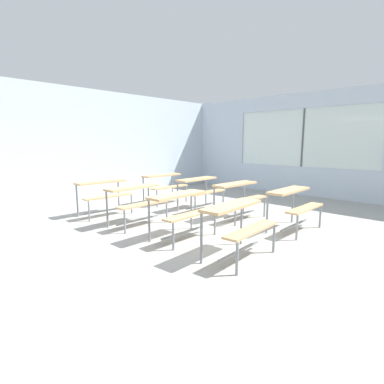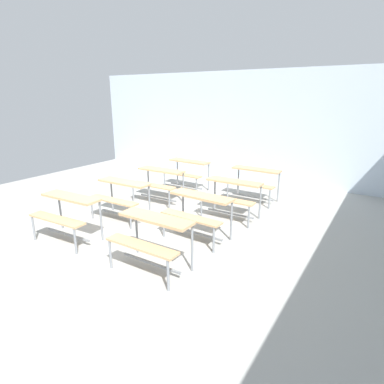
# 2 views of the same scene
# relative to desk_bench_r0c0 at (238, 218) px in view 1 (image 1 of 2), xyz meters

# --- Properties ---
(ground) EXTENTS (10.00, 9.00, 0.05)m
(ground) POSITION_rel_desk_bench_r0c0_xyz_m (0.47, 1.02, -0.59)
(ground) COLOR #9E9E99
(wall_back) EXTENTS (10.00, 0.12, 3.00)m
(wall_back) POSITION_rel_desk_bench_r0c0_xyz_m (0.47, 5.52, 0.94)
(wall_back) COLOR silver
(wall_back) RESTS_ON ground
(wall_right) EXTENTS (0.12, 9.00, 3.00)m
(wall_right) POSITION_rel_desk_bench_r0c0_xyz_m (5.47, 0.89, 0.88)
(wall_right) COLOR silver
(wall_right) RESTS_ON ground
(desk_bench_r0c0) EXTENTS (1.13, 0.65, 0.74)m
(desk_bench_r0c0) POSITION_rel_desk_bench_r0c0_xyz_m (0.00, 0.00, 0.00)
(desk_bench_r0c0) COLOR tan
(desk_bench_r0c0) RESTS_ON ground
(desk_bench_r0c1) EXTENTS (1.10, 0.59, 0.74)m
(desk_bench_r0c1) POSITION_rel_desk_bench_r0c0_xyz_m (1.77, 0.02, 0.00)
(desk_bench_r0c1) COLOR tan
(desk_bench_r0c1) RESTS_ON ground
(desk_bench_r1c0) EXTENTS (1.11, 0.61, 0.74)m
(desk_bench_r1c0) POSITION_rel_desk_bench_r0c0_xyz_m (0.06, 1.16, 0.00)
(desk_bench_r1c0) COLOR tan
(desk_bench_r1c0) RESTS_ON ground
(desk_bench_r1c1) EXTENTS (1.13, 0.64, 0.74)m
(desk_bench_r1c1) POSITION_rel_desk_bench_r0c0_xyz_m (1.78, 1.22, 0.00)
(desk_bench_r1c1) COLOR tan
(desk_bench_r1c1) RESTS_ON ground
(desk_bench_r2c0) EXTENTS (1.11, 0.61, 0.74)m
(desk_bench_r2c0) POSITION_rel_desk_bench_r0c0_xyz_m (0.04, 2.38, 0.00)
(desk_bench_r2c0) COLOR tan
(desk_bench_r2c0) RESTS_ON ground
(desk_bench_r2c1) EXTENTS (1.10, 0.59, 0.74)m
(desk_bench_r2c1) POSITION_rel_desk_bench_r0c0_xyz_m (1.85, 2.36, 0.00)
(desk_bench_r2c1) COLOR tan
(desk_bench_r2c1) RESTS_ON ground
(desk_bench_r3c0) EXTENTS (1.13, 0.64, 0.74)m
(desk_bench_r3c0) POSITION_rel_desk_bench_r0c0_xyz_m (0.02, 3.55, 0.00)
(desk_bench_r3c0) COLOR tan
(desk_bench_r3c0) RESTS_ON ground
(desk_bench_r3c1) EXTENTS (1.11, 0.61, 0.74)m
(desk_bench_r3c1) POSITION_rel_desk_bench_r0c0_xyz_m (1.81, 3.59, 0.00)
(desk_bench_r3c1) COLOR tan
(desk_bench_r3c1) RESTS_ON ground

